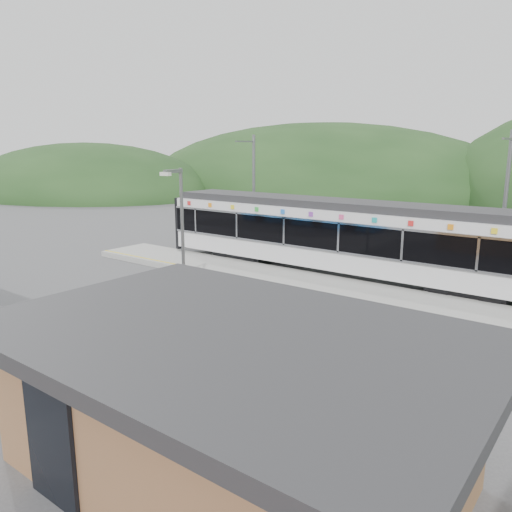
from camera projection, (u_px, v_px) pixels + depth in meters
The scene contains 9 objects.
ground at pixel (262, 304), 20.28m from camera, with size 120.00×120.00×0.00m, color #4C4C4F.
hills at pixel (457, 301), 20.73m from camera, with size 146.00×149.00×26.00m.
platform at pixel (305, 284), 22.81m from camera, with size 26.00×3.20×0.30m, color #9E9E99.
yellow_line at pixel (289, 286), 21.77m from camera, with size 26.00×0.10×0.01m, color yellow.
train at pixel (344, 236), 24.19m from camera, with size 20.44×3.01×3.74m.
catenary_mast_west at pixel (253, 191), 30.31m from camera, with size 0.18×1.80×7.00m.
catenary_mast_east at pixel (504, 208), 22.02m from camera, with size 0.18×1.80×7.00m.
station_shelter at pixel (232, 401), 9.40m from camera, with size 9.20×6.20×3.00m.
lamp_post at pixel (180, 232), 17.62m from camera, with size 0.37×1.01×5.55m.
Camera 1 is at (11.58, -15.57, 6.22)m, focal length 35.00 mm.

